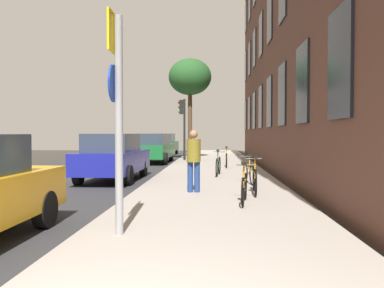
% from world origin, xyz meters
% --- Properties ---
extents(ground_plane, '(41.80, 41.80, 0.00)m').
position_xyz_m(ground_plane, '(-2.40, 15.00, 0.00)').
color(ground_plane, '#332D28').
extents(road_asphalt, '(7.00, 38.00, 0.01)m').
position_xyz_m(road_asphalt, '(-4.50, 15.00, 0.01)').
color(road_asphalt, '#2D2D30').
rests_on(road_asphalt, ground).
extents(sidewalk, '(4.20, 38.00, 0.12)m').
position_xyz_m(sidewalk, '(1.10, 15.00, 0.06)').
color(sidewalk, '#9E9389').
rests_on(sidewalk, ground).
extents(sign_post, '(0.16, 0.60, 3.32)m').
position_xyz_m(sign_post, '(-0.34, 3.53, 2.07)').
color(sign_post, gray).
rests_on(sign_post, sidewalk).
extents(traffic_light, '(0.43, 0.24, 3.47)m').
position_xyz_m(traffic_light, '(-0.66, 20.42, 2.50)').
color(traffic_light, black).
rests_on(traffic_light, sidewalk).
extents(tree_near, '(2.58, 2.58, 6.04)m').
position_xyz_m(tree_near, '(-0.33, 21.93, 5.01)').
color(tree_near, '#4C3823').
rests_on(tree_near, sidewalk).
extents(bicycle_0, '(0.42, 1.59, 0.91)m').
position_xyz_m(bicycle_0, '(1.77, 6.35, 0.47)').
color(bicycle_0, black).
rests_on(bicycle_0, sidewalk).
extents(bicycle_1, '(0.42, 1.71, 0.96)m').
position_xyz_m(bicycle_1, '(2.15, 7.78, 0.50)').
color(bicycle_1, black).
rests_on(bicycle_1, sidewalk).
extents(bicycle_2, '(0.42, 1.59, 0.91)m').
position_xyz_m(bicycle_2, '(2.17, 9.89, 0.47)').
color(bicycle_2, black).
rests_on(bicycle_2, sidewalk).
extents(bicycle_3, '(0.42, 1.63, 0.94)m').
position_xyz_m(bicycle_3, '(1.27, 12.12, 0.49)').
color(bicycle_3, black).
rests_on(bicycle_3, sidewalk).
extents(bicycle_4, '(0.42, 1.64, 0.93)m').
position_xyz_m(bicycle_4, '(1.68, 15.71, 0.48)').
color(bicycle_4, black).
rests_on(bicycle_4, sidewalk).
extents(pedestrian_0, '(0.40, 0.40, 1.61)m').
position_xyz_m(pedestrian_0, '(0.59, 7.93, 1.04)').
color(pedestrian_0, navy).
rests_on(pedestrian_0, sidewalk).
extents(car_1, '(1.85, 4.24, 1.62)m').
position_xyz_m(car_1, '(-2.35, 11.28, 0.84)').
color(car_1, navy).
rests_on(car_1, road_asphalt).
extents(car_2, '(2.03, 4.49, 1.62)m').
position_xyz_m(car_2, '(-2.23, 19.61, 0.84)').
color(car_2, '#19662D').
rests_on(car_2, road_asphalt).
extents(car_3, '(1.99, 4.46, 1.62)m').
position_xyz_m(car_3, '(-2.73, 27.94, 0.84)').
color(car_3, '#19662D').
rests_on(car_3, road_asphalt).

